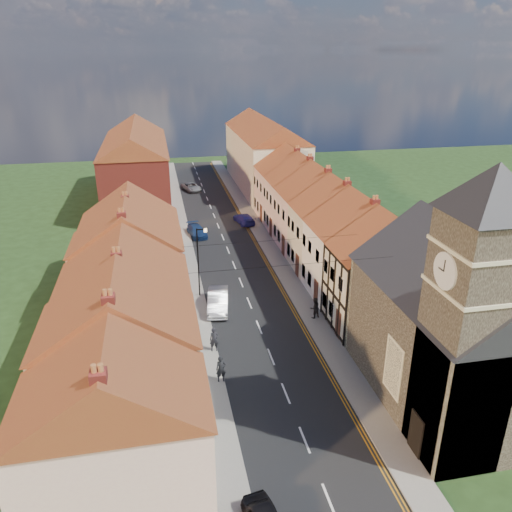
{
  "coord_description": "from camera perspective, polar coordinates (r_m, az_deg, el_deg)",
  "views": [
    {
      "loc": [
        -6.7,
        -18.03,
        19.37
      ],
      "look_at": [
        0.89,
        19.6,
        3.5
      ],
      "focal_mm": 35.0,
      "sensor_mm": 36.0,
      "label": 1
    }
  ],
  "objects": [
    {
      "name": "car_far",
      "position": [
        56.43,
        -6.78,
        2.86
      ],
      "size": [
        2.35,
        4.29,
        1.18
      ],
      "primitive_type": "imported",
      "rotation": [
        0.0,
        0.0,
        0.18
      ],
      "color": "navy",
      "rests_on": "ground"
    },
    {
      "name": "car_far_b",
      "position": [
        60.17,
        -1.37,
        4.28
      ],
      "size": [
        2.41,
        4.37,
        1.2
      ],
      "primitive_type": "imported",
      "rotation": [
        0.0,
        0.0,
        3.33
      ],
      "color": "navy",
      "rests_on": "ground"
    },
    {
      "name": "cottage_r_white_far",
      "position": [
        56.71,
        5.44,
        7.14
      ],
      "size": [
        8.3,
        5.2,
        9.0
      ],
      "color": "#FFDAC9",
      "rests_on": "ground"
    },
    {
      "name": "cottage_l_white",
      "position": [
        33.62,
        -14.66,
        -4.84
      ],
      "size": [
        8.3,
        6.9,
        8.8
      ],
      "color": "white",
      "rests_on": "ground"
    },
    {
      "name": "cottage_l_cream",
      "position": [
        27.98,
        -15.19,
        -10.48
      ],
      "size": [
        8.3,
        6.3,
        9.1
      ],
      "color": "white",
      "rests_on": "ground"
    },
    {
      "name": "cottage_r_white_near",
      "position": [
        42.23,
        11.67,
        1.32
      ],
      "size": [
        8.3,
        6.0,
        9.0
      ],
      "color": "white",
      "rests_on": "ground"
    },
    {
      "name": "cottage_r_cream_far",
      "position": [
        61.73,
        4.01,
        8.45
      ],
      "size": [
        8.3,
        6.0,
        9.0
      ],
      "color": "#FFDAC9",
      "rests_on": "ground"
    },
    {
      "name": "road",
      "position": [
        52.22,
        -3.22,
        0.66
      ],
      "size": [
        7.0,
        90.0,
        0.02
      ],
      "primitive_type": "cube",
      "color": "black",
      "rests_on": "ground"
    },
    {
      "name": "pedestrian_left",
      "position": [
        31.91,
        -4.02,
        -12.76
      ],
      "size": [
        0.64,
        0.43,
        1.75
      ],
      "primitive_type": "imported",
      "rotation": [
        0.0,
        0.0,
        0.01
      ],
      "color": "black",
      "rests_on": "pavement_left"
    },
    {
      "name": "cottage_l_brick_near",
      "position": [
        23.4,
        -15.85,
        -18.43
      ],
      "size": [
        8.3,
        5.7,
        8.8
      ],
      "color": "#FFDAC9",
      "rests_on": "ground"
    },
    {
      "name": "pedestrian_left_b",
      "position": [
        34.81,
        -4.8,
        -9.5
      ],
      "size": [
        0.64,
        0.42,
        1.74
      ],
      "primitive_type": "imported",
      "rotation": [
        0.0,
        0.0,
        -0.01
      ],
      "color": "black",
      "rests_on": "pavement_left"
    },
    {
      "name": "block_left_far",
      "position": [
        69.52,
        -13.53,
        10.17
      ],
      "size": [
        8.3,
        24.2,
        10.5
      ],
      "color": "maroon",
      "rests_on": "ground"
    },
    {
      "name": "cottage_l_pink",
      "position": [
        44.56,
        -14.08,
        2.09
      ],
      "size": [
        8.3,
        6.3,
        8.8
      ],
      "color": "maroon",
      "rests_on": "ground"
    },
    {
      "name": "church",
      "position": [
        29.93,
        22.78,
        -6.25
      ],
      "size": [
        11.25,
        14.25,
        15.2
      ],
      "color": "#2E2520",
      "rests_on": "ground"
    },
    {
      "name": "ground",
      "position": [
        27.3,
        6.86,
        -22.95
      ],
      "size": [
        160.0,
        160.0,
        0.0
      ],
      "primitive_type": "plane",
      "color": "#2B4E21",
      "rests_on": "ground"
    },
    {
      "name": "lamppost",
      "position": [
        41.29,
        -6.52,
        -0.24
      ],
      "size": [
        0.88,
        0.15,
        6.0
      ],
      "color": "black",
      "rests_on": "pavement_left"
    },
    {
      "name": "block_right_far",
      "position": [
        76.07,
        0.95,
        11.8
      ],
      "size": [
        8.3,
        24.2,
        10.5
      ],
      "color": "white",
      "rests_on": "ground"
    },
    {
      "name": "cottage_l_brick_mid",
      "position": [
        39.1,
        -14.34,
        -0.59
      ],
      "size": [
        8.3,
        5.7,
        9.1
      ],
      "color": "#FFDAC9",
      "rests_on": "ground"
    },
    {
      "name": "car_distant",
      "position": [
        75.35,
        -7.4,
        7.85
      ],
      "size": [
        3.18,
        4.65,
        1.18
      ],
      "primitive_type": "imported",
      "rotation": [
        0.0,
        0.0,
        0.31
      ],
      "color": "gray",
      "rests_on": "ground"
    },
    {
      "name": "pavement_left",
      "position": [
        51.82,
        -8.04,
        0.35
      ],
      "size": [
        1.8,
        90.0,
        0.12
      ],
      "primitive_type": "cube",
      "color": "#A3A094",
      "rests_on": "ground"
    },
    {
      "name": "cottage_r_tudor",
      "position": [
        37.7,
        14.72,
        -1.61
      ],
      "size": [
        8.3,
        5.2,
        9.0
      ],
      "color": "white",
      "rests_on": "ground"
    },
    {
      "name": "cottage_r_pink",
      "position": [
        51.77,
        7.14,
        5.56
      ],
      "size": [
        8.3,
        6.0,
        9.0
      ],
      "color": "#FFDAC9",
      "rests_on": "ground"
    },
    {
      "name": "cottage_r_cream_mid",
      "position": [
        46.93,
        9.18,
        3.67
      ],
      "size": [
        8.3,
        5.2,
        9.0
      ],
      "color": "white",
      "rests_on": "ground"
    },
    {
      "name": "car_mid",
      "position": [
        40.3,
        -4.38,
        -5.13
      ],
      "size": [
        2.25,
        4.73,
        1.5
      ],
      "primitive_type": "imported",
      "rotation": [
        0.0,
        0.0,
        -0.15
      ],
      "color": "#A8A9B0",
      "rests_on": "ground"
    },
    {
      "name": "pavement_right",
      "position": [
        52.94,
        1.5,
        1.06
      ],
      "size": [
        1.8,
        90.0,
        0.12
      ],
      "primitive_type": "cube",
      "color": "#A3A094",
      "rests_on": "ground"
    },
    {
      "name": "pedestrian_right",
      "position": [
        38.95,
        6.71,
        -5.91
      ],
      "size": [
        0.97,
        0.86,
        1.68
      ],
      "primitive_type": "imported",
      "rotation": [
        0.0,
        0.0,
        3.46
      ],
      "color": "black",
      "rests_on": "pavement_right"
    }
  ]
}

